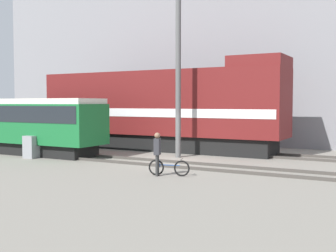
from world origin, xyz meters
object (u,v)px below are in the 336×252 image
utility_pole_left (178,68)px  signal_box (31,147)px  bicycle (169,168)px  streetcar (32,123)px  person (157,149)px  freight_locomotive (160,109)px

utility_pole_left → signal_box: bearing=-149.1°
utility_pole_left → bicycle: bearing=-66.2°
streetcar → person: streetcar is taller
utility_pole_left → streetcar: bearing=-161.0°
freight_locomotive → bicycle: freight_locomotive is taller
person → utility_pole_left: (-1.96, 5.59, 3.78)m
bicycle → signal_box: signal_box is taller
freight_locomotive → person: size_ratio=9.11×
freight_locomotive → person: freight_locomotive is taller
bicycle → streetcar: bearing=166.1°
bicycle → person: person is taller
streetcar → signal_box: 2.19m
freight_locomotive → person: (4.71, -8.36, -1.51)m
bicycle → signal_box: size_ratio=1.38×
freight_locomotive → utility_pole_left: size_ratio=1.65×
person → utility_pole_left: utility_pole_left is taller
signal_box → utility_pole_left: bearing=30.9°
streetcar → signal_box: streetcar is taller
freight_locomotive → signal_box: size_ratio=13.36×
utility_pole_left → signal_box: utility_pole_left is taller
streetcar → person: bearing=-15.8°
bicycle → utility_pole_left: 7.38m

